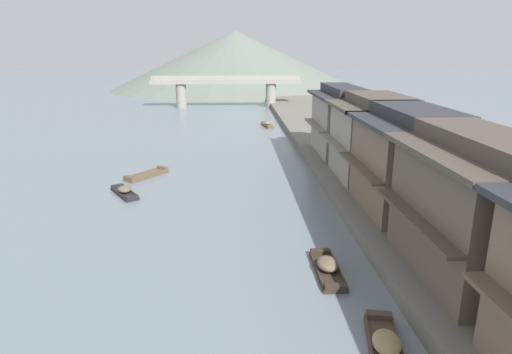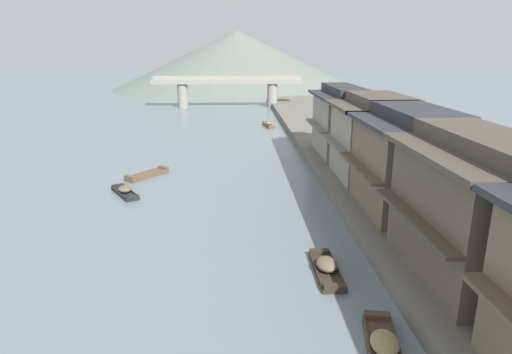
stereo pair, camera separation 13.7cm
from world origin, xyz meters
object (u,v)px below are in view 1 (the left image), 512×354
(house_waterfront_tall, at_px, (412,161))
(house_waterfront_narrow, at_px, (377,138))
(boat_moored_nearest, at_px, (125,192))
(boat_moored_second, at_px, (147,175))
(house_waterfront_far, at_px, (341,121))
(house_waterfront_second, at_px, (482,208))
(boat_moored_third, at_px, (386,348))
(boat_moored_far, at_px, (267,125))
(stone_bridge, at_px, (226,87))
(boat_midriver_drifting, at_px, (328,268))

(house_waterfront_tall, xyz_separation_m, house_waterfront_narrow, (0.16, 6.95, 0.00))
(boat_moored_nearest, relative_size, house_waterfront_tall, 0.45)
(boat_moored_second, bearing_deg, house_waterfront_far, 15.09)
(boat_moored_second, height_order, house_waterfront_second, house_waterfront_second)
(house_waterfront_second, relative_size, house_waterfront_narrow, 1.15)
(house_waterfront_second, bearing_deg, boat_moored_third, -141.26)
(boat_moored_third, distance_m, house_waterfront_tall, 13.74)
(boat_moored_third, height_order, boat_moored_far, boat_moored_third)
(boat_moored_third, bearing_deg, house_waterfront_tall, 66.14)
(house_waterfront_far, bearing_deg, boat_moored_nearest, -152.67)
(house_waterfront_narrow, height_order, house_waterfront_far, same)
(boat_moored_nearest, xyz_separation_m, house_waterfront_far, (17.73, 9.17, 3.50))
(boat_moored_second, bearing_deg, stone_bridge, 82.22)
(boat_moored_far, distance_m, house_waterfront_far, 19.81)
(boat_moored_nearest, distance_m, stone_bridge, 48.89)
(boat_moored_far, relative_size, house_waterfront_far, 0.45)
(house_waterfront_second, relative_size, stone_bridge, 0.32)
(boat_moored_third, distance_m, house_waterfront_far, 27.67)
(boat_moored_nearest, height_order, boat_moored_second, boat_moored_nearest)
(boat_moored_third, relative_size, house_waterfront_narrow, 0.58)
(boat_moored_nearest, height_order, house_waterfront_second, house_waterfront_second)
(boat_moored_second, height_order, stone_bridge, stone_bridge)
(boat_moored_far, height_order, house_waterfront_far, house_waterfront_far)
(boat_moored_third, xyz_separation_m, stone_bridge, (-6.29, 66.19, 3.30))
(house_waterfront_narrow, xyz_separation_m, stone_bridge, (-11.82, 47.08, -0.17))
(boat_moored_nearest, relative_size, boat_midriver_drifting, 0.90)
(boat_moored_nearest, xyz_separation_m, house_waterfront_narrow, (18.52, 1.24, 3.50))
(house_waterfront_tall, height_order, house_waterfront_narrow, same)
(boat_moored_nearest, xyz_separation_m, boat_moored_second, (0.73, 4.58, -0.08))
(boat_moored_far, distance_m, stone_bridge, 21.44)
(boat_moored_far, height_order, house_waterfront_narrow, house_waterfront_narrow)
(boat_midriver_drifting, xyz_separation_m, house_waterfront_far, (5.55, 21.22, 3.48))
(house_waterfront_second, height_order, house_waterfront_far, same)
(house_waterfront_tall, bearing_deg, boat_moored_third, -113.86)
(boat_moored_third, height_order, house_waterfront_second, house_waterfront_second)
(house_waterfront_narrow, bearing_deg, house_waterfront_far, 95.70)
(boat_midriver_drifting, distance_m, house_waterfront_narrow, 15.13)
(boat_moored_far, xyz_separation_m, house_waterfront_second, (5.78, -41.63, 3.50))
(boat_moored_third, bearing_deg, boat_moored_nearest, 126.00)
(stone_bridge, bearing_deg, boat_moored_far, -74.39)
(boat_moored_second, height_order, boat_moored_third, boat_moored_third)
(boat_moored_nearest, bearing_deg, house_waterfront_far, 27.33)
(boat_moored_nearest, height_order, stone_bridge, stone_bridge)
(boat_midriver_drifting, height_order, house_waterfront_far, house_waterfront_far)
(boat_moored_third, bearing_deg, house_waterfront_narrow, 73.84)
(house_waterfront_second, bearing_deg, boat_midriver_drifting, 164.59)
(boat_moored_second, height_order, boat_moored_far, boat_moored_far)
(boat_midriver_drifting, xyz_separation_m, house_waterfront_second, (6.00, -1.65, 3.47))
(boat_moored_second, bearing_deg, house_waterfront_second, -46.33)
(boat_moored_nearest, bearing_deg, boat_midriver_drifting, -44.70)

